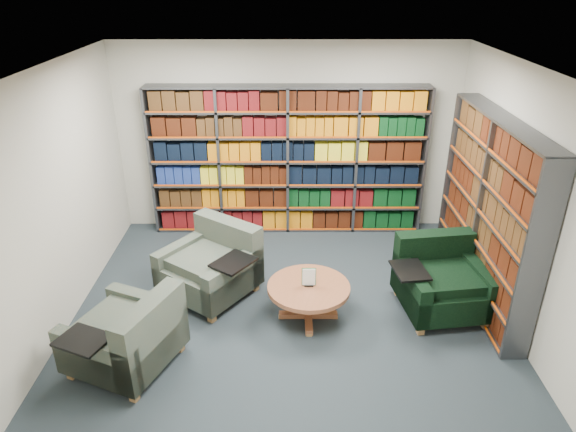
{
  "coord_description": "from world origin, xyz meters",
  "views": [
    {
      "loc": [
        -0.01,
        -4.81,
        3.66
      ],
      "look_at": [
        0.0,
        0.6,
        1.05
      ],
      "focal_mm": 32.0,
      "sensor_mm": 36.0,
      "label": 1
    }
  ],
  "objects_px": {
    "chair_teal_front": "(131,339)",
    "chair_green_right": "(439,281)",
    "coffee_table": "(309,292)",
    "chair_teal_left": "(214,266)"
  },
  "relations": [
    {
      "from": "chair_teal_front",
      "to": "chair_green_right",
      "type": "bearing_deg",
      "value": 17.1
    },
    {
      "from": "chair_green_right",
      "to": "coffee_table",
      "type": "distance_m",
      "value": 1.57
    },
    {
      "from": "chair_green_right",
      "to": "chair_teal_front",
      "type": "height_order",
      "value": "chair_green_right"
    },
    {
      "from": "chair_green_right",
      "to": "chair_teal_front",
      "type": "relative_size",
      "value": 0.94
    },
    {
      "from": "chair_teal_front",
      "to": "coffee_table",
      "type": "height_order",
      "value": "chair_teal_front"
    },
    {
      "from": "chair_teal_left",
      "to": "coffee_table",
      "type": "relative_size",
      "value": 1.43
    },
    {
      "from": "chair_green_right",
      "to": "chair_teal_left",
      "type": "bearing_deg",
      "value": 172.9
    },
    {
      "from": "chair_green_right",
      "to": "chair_teal_front",
      "type": "distance_m",
      "value": 3.51
    },
    {
      "from": "chair_teal_left",
      "to": "chair_teal_front",
      "type": "xyz_separation_m",
      "value": [
        -0.66,
        -1.37,
        -0.01
      ]
    },
    {
      "from": "chair_teal_front",
      "to": "chair_teal_left",
      "type": "bearing_deg",
      "value": 64.26
    }
  ]
}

